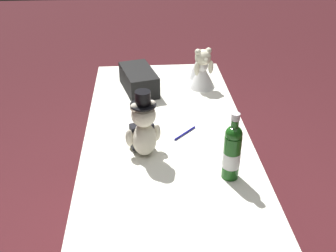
% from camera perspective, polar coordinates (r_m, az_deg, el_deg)
% --- Properties ---
extents(reception_table, '(1.86, 0.77, 0.78)m').
position_cam_1_polar(reception_table, '(2.03, 0.00, -11.92)').
color(reception_table, white).
rests_on(reception_table, ground_plane).
extents(teddy_bear_groom, '(0.15, 0.15, 0.30)m').
position_cam_1_polar(teddy_bear_groom, '(1.67, -3.57, -0.39)').
color(teddy_bear_groom, beige).
rests_on(teddy_bear_groom, reception_table).
extents(teddy_bear_bride, '(0.20, 0.16, 0.23)m').
position_cam_1_polar(teddy_bear_bride, '(2.29, 4.83, 8.12)').
color(teddy_bear_bride, white).
rests_on(teddy_bear_bride, reception_table).
extents(champagne_bottle, '(0.07, 0.07, 0.29)m').
position_cam_1_polar(champagne_bottle, '(1.55, 9.21, -3.64)').
color(champagne_bottle, '#185116').
rests_on(champagne_bottle, reception_table).
extents(signing_pen, '(0.12, 0.12, 0.01)m').
position_cam_1_polar(signing_pen, '(1.85, 2.36, -1.11)').
color(signing_pen, navy).
rests_on(signing_pen, reception_table).
extents(gift_case_black, '(0.33, 0.23, 0.12)m').
position_cam_1_polar(gift_case_black, '(2.25, -4.23, 6.63)').
color(gift_case_black, black).
rests_on(gift_case_black, reception_table).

